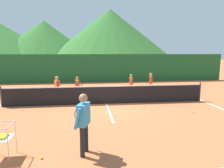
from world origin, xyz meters
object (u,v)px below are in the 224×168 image
at_px(tennis_net, 106,95).
at_px(tennis_ball_1, 193,112).
at_px(student_1, 77,85).
at_px(student_3, 151,81).
at_px(instructor, 83,118).
at_px(tennis_ball_6, 143,107).
at_px(tennis_ball_2, 23,110).
at_px(student_2, 131,82).
at_px(student_0, 57,86).
at_px(ball_cart, 0,137).
at_px(tennis_ball_4, 41,158).

relative_size(tennis_net, tennis_ball_1, 155.21).
bearing_deg(tennis_net, student_1, 132.17).
bearing_deg(student_3, instructor, -119.02).
bearing_deg(tennis_ball_1, tennis_ball_6, 151.50).
distance_m(tennis_net, tennis_ball_2, 4.12).
xyz_separation_m(student_2, tennis_ball_1, (1.99, -4.10, -0.77)).
height_order(tennis_ball_1, tennis_ball_6, same).
xyz_separation_m(instructor, student_0, (-1.60, 6.46, -0.17)).
bearing_deg(student_1, tennis_ball_1, -35.17).
relative_size(ball_cart, tennis_ball_4, 13.22).
bearing_deg(tennis_ball_2, tennis_net, 10.28).
bearing_deg(tennis_net, tennis_ball_2, -169.72).
distance_m(student_3, ball_cart, 10.01).
relative_size(student_1, tennis_ball_6, 18.54).
bearing_deg(tennis_ball_2, student_2, 25.73).
distance_m(instructor, student_1, 7.01).
bearing_deg(tennis_ball_2, tennis_ball_4, -68.20).
distance_m(tennis_net, student_3, 4.04).
bearing_deg(instructor, student_0, 103.92).
xyz_separation_m(ball_cart, tennis_ball_4, (1.03, -0.16, -0.55)).
bearing_deg(tennis_ball_6, tennis_net, 152.02).
distance_m(student_0, ball_cart, 6.47).
xyz_separation_m(instructor, ball_cart, (-2.11, 0.01, -0.41)).
xyz_separation_m(student_3, ball_cart, (-6.39, -7.70, -0.23)).
xyz_separation_m(instructor, tennis_ball_6, (2.85, 4.31, -0.96)).
height_order(instructor, student_1, instructor).
relative_size(tennis_net, student_1, 8.37).
relative_size(ball_cart, tennis_ball_2, 13.22).
distance_m(tennis_ball_1, tennis_ball_6, 2.29).
bearing_deg(student_0, instructor, -76.08).
height_order(instructor, tennis_ball_6, instructor).
bearing_deg(student_2, student_0, -169.11).
xyz_separation_m(student_1, ball_cart, (-1.62, -6.98, -0.18)).
distance_m(instructor, tennis_ball_2, 5.48).
bearing_deg(instructor, tennis_ball_4, -172.29).
bearing_deg(student_0, tennis_ball_2, -124.71).
bearing_deg(tennis_ball_4, ball_cart, 171.20).
distance_m(student_1, tennis_ball_4, 7.20).
height_order(tennis_ball_4, tennis_ball_6, same).
bearing_deg(ball_cart, student_2, 55.75).
xyz_separation_m(tennis_net, tennis_ball_4, (-2.17, -5.39, -0.47)).
distance_m(tennis_net, tennis_ball_4, 5.83).
height_order(student_2, tennis_ball_6, student_2).
xyz_separation_m(student_2, tennis_ball_6, (-0.02, -3.00, -0.77)).
relative_size(tennis_net, ball_cart, 11.74).
bearing_deg(tennis_ball_2, ball_cart, -79.47).
bearing_deg(student_3, tennis_ball_4, -124.29).
bearing_deg(student_0, student_1, 25.50).
bearing_deg(student_2, instructor, -111.38).
bearing_deg(student_2, tennis_net, -130.67).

